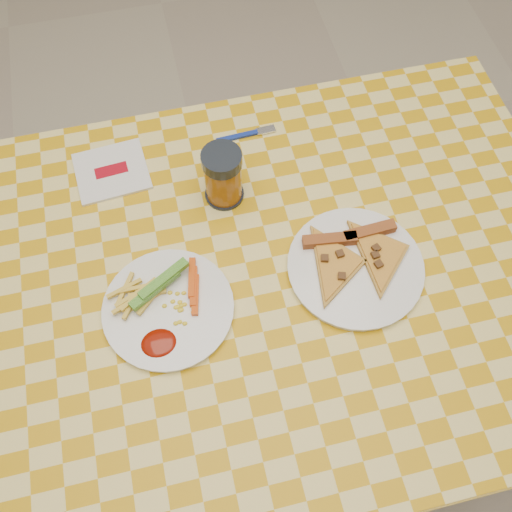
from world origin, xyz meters
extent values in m
plane|color=beige|center=(0.00, 0.00, 0.00)|extent=(8.00, 8.00, 0.00)
cylinder|color=silver|center=(-0.54, 0.34, 0.35)|extent=(0.06, 0.06, 0.71)
cylinder|color=silver|center=(0.54, 0.34, 0.35)|extent=(0.06, 0.06, 0.71)
cube|color=brown|center=(0.00, 0.00, 0.73)|extent=(1.20, 0.80, 0.04)
cylinder|color=white|center=(-0.15, -0.03, 0.76)|extent=(0.30, 0.30, 0.01)
cylinder|color=white|center=(0.19, -0.02, 0.76)|extent=(0.31, 0.31, 0.01)
cube|color=#2A6810|center=(-0.16, 0.01, 0.79)|extent=(0.11, 0.08, 0.02)
cube|color=#D04409|center=(-0.10, 0.00, 0.78)|extent=(0.06, 0.09, 0.02)
ellipsoid|color=#770F02|center=(-0.18, -0.09, 0.77)|extent=(0.06, 0.05, 0.01)
cube|color=#954E21|center=(0.16, 0.03, 0.78)|extent=(0.10, 0.03, 0.02)
cube|color=#954E21|center=(0.24, 0.03, 0.78)|extent=(0.10, 0.03, 0.02)
cylinder|color=black|center=(-0.01, 0.19, 0.76)|extent=(0.08, 0.08, 0.01)
cylinder|color=#88480E|center=(-0.01, 0.19, 0.81)|extent=(0.07, 0.07, 0.10)
cylinder|color=black|center=(-0.01, 0.19, 0.87)|extent=(0.08, 0.08, 0.03)
cube|color=silver|center=(-0.22, 0.30, 0.76)|extent=(0.15, 0.14, 0.01)
cube|color=#A00918|center=(-0.22, 0.30, 0.76)|extent=(0.07, 0.03, 0.00)
cube|color=navy|center=(0.05, 0.33, 0.76)|extent=(0.09, 0.02, 0.01)
cube|color=silver|center=(0.11, 0.33, 0.76)|extent=(0.04, 0.02, 0.00)
camera|label=1|loc=(-0.09, -0.45, 1.70)|focal=40.00mm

